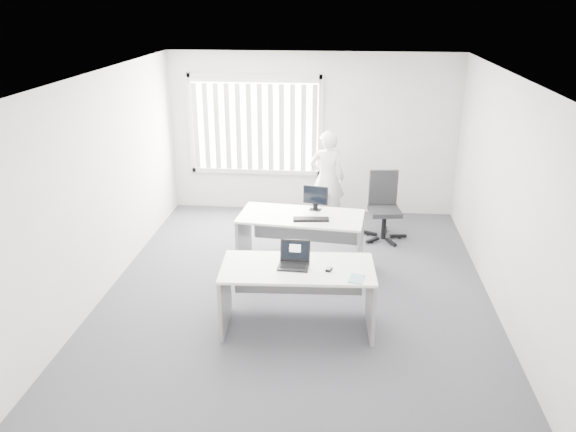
# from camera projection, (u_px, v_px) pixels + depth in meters

# --- Properties ---
(ground) EXTENTS (6.00, 6.00, 0.00)m
(ground) POSITION_uv_depth(u_px,v_px,m) (298.00, 289.00, 7.49)
(ground) COLOR #52535A
(ground) RESTS_ON ground
(wall_back) EXTENTS (5.00, 0.02, 2.80)m
(wall_back) POSITION_uv_depth(u_px,v_px,m) (312.00, 134.00, 9.75)
(wall_back) COLOR beige
(wall_back) RESTS_ON ground
(wall_front) EXTENTS (5.00, 0.02, 2.80)m
(wall_front) POSITION_uv_depth(u_px,v_px,m) (265.00, 318.00, 4.20)
(wall_front) COLOR beige
(wall_front) RESTS_ON ground
(wall_left) EXTENTS (0.02, 6.00, 2.80)m
(wall_left) POSITION_uv_depth(u_px,v_px,m) (105.00, 183.00, 7.21)
(wall_left) COLOR beige
(wall_left) RESTS_ON ground
(wall_right) EXTENTS (0.02, 6.00, 2.80)m
(wall_right) POSITION_uv_depth(u_px,v_px,m) (505.00, 196.00, 6.75)
(wall_right) COLOR beige
(wall_right) RESTS_ON ground
(ceiling) EXTENTS (5.00, 6.00, 0.02)m
(ceiling) POSITION_uv_depth(u_px,v_px,m) (299.00, 75.00, 6.46)
(ceiling) COLOR white
(ceiling) RESTS_ON wall_back
(window) EXTENTS (2.32, 0.06, 1.76)m
(window) POSITION_uv_depth(u_px,v_px,m) (255.00, 125.00, 9.75)
(window) COLOR silver
(window) RESTS_ON wall_back
(blinds) EXTENTS (2.20, 0.10, 1.50)m
(blinds) POSITION_uv_depth(u_px,v_px,m) (254.00, 128.00, 9.71)
(blinds) COLOR silver
(blinds) RESTS_ON wall_back
(desk_near) EXTENTS (1.78, 0.91, 0.79)m
(desk_near) POSITION_uv_depth(u_px,v_px,m) (297.00, 284.00, 6.42)
(desk_near) COLOR white
(desk_near) RESTS_ON ground
(desk_far) EXTENTS (1.79, 0.96, 0.79)m
(desk_far) POSITION_uv_depth(u_px,v_px,m) (301.00, 230.00, 7.92)
(desk_far) COLOR white
(desk_far) RESTS_ON ground
(office_chair) EXTENTS (0.70, 0.70, 1.08)m
(office_chair) POSITION_uv_depth(u_px,v_px,m) (384.00, 218.00, 8.97)
(office_chair) COLOR black
(office_chair) RESTS_ON ground
(person) EXTENTS (0.61, 0.42, 1.62)m
(person) POSITION_uv_depth(u_px,v_px,m) (327.00, 178.00, 9.35)
(person) COLOR white
(person) RESTS_ON ground
(laptop) EXTENTS (0.36, 0.32, 0.27)m
(laptop) POSITION_uv_depth(u_px,v_px,m) (293.00, 257.00, 6.28)
(laptop) COLOR black
(laptop) RESTS_ON desk_near
(paper_sheet) EXTENTS (0.35, 0.30, 0.00)m
(paper_sheet) POSITION_uv_depth(u_px,v_px,m) (325.00, 270.00, 6.27)
(paper_sheet) COLOR white
(paper_sheet) RESTS_ON desk_near
(mouse) EXTENTS (0.08, 0.11, 0.04)m
(mouse) POSITION_uv_depth(u_px,v_px,m) (329.00, 269.00, 6.25)
(mouse) COLOR #AEAEB0
(mouse) RESTS_ON paper_sheet
(booklet) EXTENTS (0.19, 0.24, 0.01)m
(booklet) POSITION_uv_depth(u_px,v_px,m) (357.00, 279.00, 6.06)
(booklet) COLOR white
(booklet) RESTS_ON desk_near
(keyboard) EXTENTS (0.50, 0.20, 0.02)m
(keyboard) POSITION_uv_depth(u_px,v_px,m) (311.00, 219.00, 7.67)
(keyboard) COLOR black
(keyboard) RESTS_ON desk_far
(monitor) EXTENTS (0.37, 0.19, 0.36)m
(monitor) POSITION_uv_depth(u_px,v_px,m) (316.00, 198.00, 7.98)
(monitor) COLOR black
(monitor) RESTS_ON desk_far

